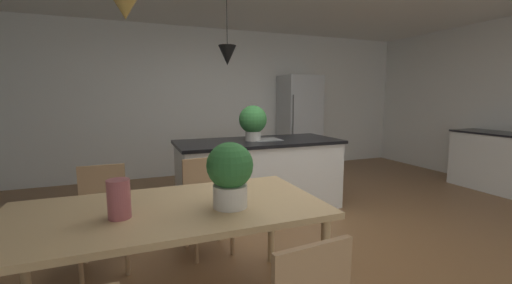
% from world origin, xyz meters
% --- Properties ---
extents(ground_plane, '(10.00, 8.40, 0.04)m').
position_xyz_m(ground_plane, '(0.00, 0.00, -0.02)').
color(ground_plane, brown).
extents(wall_back_kitchen, '(10.00, 0.12, 2.70)m').
position_xyz_m(wall_back_kitchen, '(0.00, 3.26, 1.35)').
color(wall_back_kitchen, white).
rests_on(wall_back_kitchen, ground_plane).
extents(dining_table, '(1.99, 0.99, 0.76)m').
position_xyz_m(dining_table, '(-1.41, -0.75, 0.69)').
color(dining_table, tan).
rests_on(dining_table, ground_plane).
extents(chair_far_right, '(0.43, 0.43, 0.87)m').
position_xyz_m(chair_far_right, '(-0.97, 0.12, 0.47)').
color(chair_far_right, '#A87F56').
rests_on(chair_far_right, ground_plane).
extents(chair_far_left, '(0.41, 0.41, 0.87)m').
position_xyz_m(chair_far_left, '(-1.86, 0.12, 0.47)').
color(chair_far_left, '#A87F56').
rests_on(chair_far_left, ground_plane).
extents(kitchen_island, '(2.10, 0.91, 0.91)m').
position_xyz_m(kitchen_island, '(-0.07, 1.02, 0.46)').
color(kitchen_island, white).
rests_on(kitchen_island, ground_plane).
extents(refrigerator, '(0.72, 0.67, 1.86)m').
position_xyz_m(refrigerator, '(1.55, 2.86, 0.93)').
color(refrigerator, '#B2B5B7').
rests_on(refrigerator, ground_plane).
extents(pendant_over_table, '(0.21, 0.21, 0.82)m').
position_xyz_m(pendant_over_table, '(-1.61, -0.81, 1.98)').
color(pendant_over_table, black).
extents(pendant_over_island_main, '(0.21, 0.21, 0.87)m').
position_xyz_m(pendant_over_island_main, '(-0.48, 1.02, 1.95)').
color(pendant_over_island_main, black).
extents(potted_plant_on_island, '(0.35, 0.35, 0.45)m').
position_xyz_m(potted_plant_on_island, '(-0.15, 1.02, 1.15)').
color(potted_plant_on_island, beige).
rests_on(potted_plant_on_island, kitchen_island).
extents(potted_plant_on_table, '(0.30, 0.30, 0.42)m').
position_xyz_m(potted_plant_on_table, '(-1.04, -0.88, 0.99)').
color(potted_plant_on_table, beige).
rests_on(potted_plant_on_table, dining_table).
extents(vase_on_dining_table, '(0.13, 0.13, 0.23)m').
position_xyz_m(vase_on_dining_table, '(-1.70, -0.83, 0.87)').
color(vase_on_dining_table, '#994C51').
rests_on(vase_on_dining_table, dining_table).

